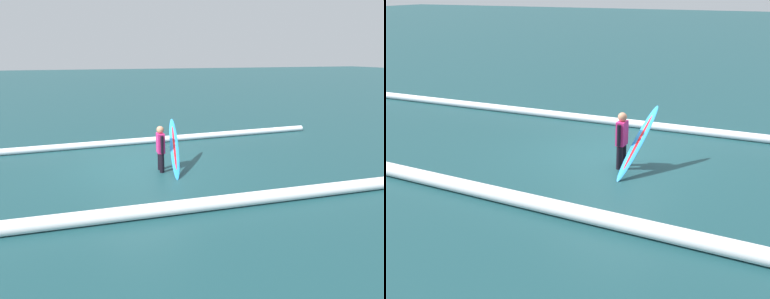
# 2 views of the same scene
# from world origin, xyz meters

# --- Properties ---
(ground_plane) EXTENTS (153.81, 153.81, 0.00)m
(ground_plane) POSITION_xyz_m (0.00, 0.00, 0.00)
(ground_plane) COLOR #1A4449
(surfer) EXTENTS (0.22, 0.57, 1.37)m
(surfer) POSITION_xyz_m (-0.53, 0.66, 0.76)
(surfer) COLOR black
(surfer) RESTS_ON ground_plane
(surfboard) EXTENTS (0.58, 1.90, 1.43)m
(surfboard) POSITION_xyz_m (-0.94, 0.67, 0.70)
(surfboard) COLOR #268CE5
(surfboard) RESTS_ON ground_plane
(wave_crest_foreground) EXTENTS (21.49, 0.83, 0.24)m
(wave_crest_foreground) POSITION_xyz_m (2.80, -2.69, 0.12)
(wave_crest_foreground) COLOR white
(wave_crest_foreground) RESTS_ON ground_plane
(wave_crest_midground) EXTENTS (25.58, 1.16, 0.31)m
(wave_crest_midground) POSITION_xyz_m (2.19, 3.56, 0.16)
(wave_crest_midground) COLOR white
(wave_crest_midground) RESTS_ON ground_plane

